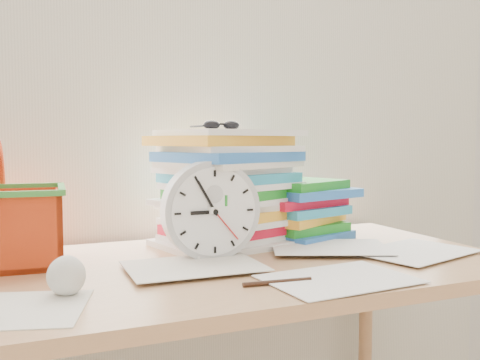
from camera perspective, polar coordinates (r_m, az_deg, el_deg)
name	(u,v)px	position (r m, az deg, el deg)	size (l,w,h in m)	color
curtain	(167,46)	(1.59, -7.81, 13.93)	(2.40, 0.01, 2.50)	silver
desk	(214,295)	(1.26, -2.83, -12.16)	(1.40, 0.70, 0.75)	tan
paper_stack	(226,188)	(1.42, -1.51, -0.86)	(0.35, 0.29, 0.31)	white
clock	(211,210)	(1.26, -3.13, -3.25)	(0.23, 0.23, 0.05)	#BDBDBE
sunglasses	(222,125)	(1.42, -1.98, 5.88)	(0.12, 0.10, 0.03)	black
book_stack	(304,210)	(1.53, 6.85, -3.17)	(0.28, 0.21, 0.17)	white
crumpled_ball	(66,275)	(1.03, -18.07, -9.63)	(0.07, 0.07, 0.07)	silver
pen	(277,282)	(1.06, 4.02, -10.80)	(0.01, 0.01, 0.14)	black
scattered_papers	(214,261)	(1.24, -2.84, -8.58)	(1.26, 0.42, 0.02)	white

